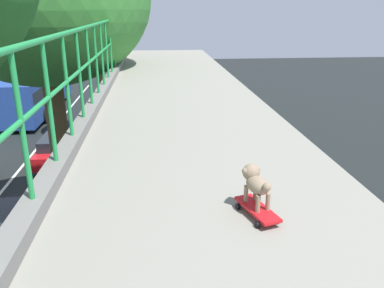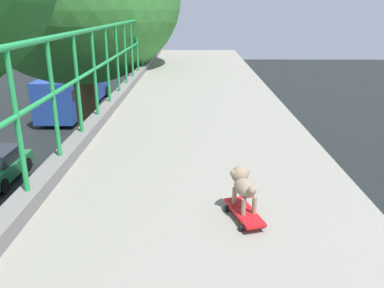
{
  "view_description": "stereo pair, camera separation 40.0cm",
  "coord_description": "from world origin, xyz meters",
  "px_view_note": "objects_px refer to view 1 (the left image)",
  "views": [
    {
      "loc": [
        0.76,
        -0.02,
        7.43
      ],
      "look_at": [
        1.12,
        3.74,
        6.1
      ],
      "focal_mm": 36.35,
      "sensor_mm": 36.0,
      "label": 1
    },
    {
      "loc": [
        1.16,
        -0.04,
        7.43
      ],
      "look_at": [
        1.12,
        3.74,
        6.1
      ],
      "focal_mm": 36.35,
      "sensor_mm": 36.0,
      "label": 2
    }
  ],
  "objects_px": {
    "car_red_taxi_seventh": "(58,149)",
    "small_dog": "(255,181)",
    "car_black_fifth": "(10,230)",
    "toy_skateboard": "(257,209)",
    "city_bus": "(37,89)"
  },
  "relations": [
    {
      "from": "car_red_taxi_seventh",
      "to": "city_bus",
      "type": "distance_m",
      "value": 11.18
    },
    {
      "from": "car_black_fifth",
      "to": "toy_skateboard",
      "type": "xyz_separation_m",
      "value": [
        5.64,
        -8.8,
        5.28
      ]
    },
    {
      "from": "small_dog",
      "to": "city_bus",
      "type": "bearing_deg",
      "value": 109.55
    },
    {
      "from": "toy_skateboard",
      "to": "city_bus",
      "type": "bearing_deg",
      "value": 109.52
    },
    {
      "from": "car_red_taxi_seventh",
      "to": "city_bus",
      "type": "xyz_separation_m",
      "value": [
        -3.75,
        10.48,
        1.03
      ]
    },
    {
      "from": "car_black_fifth",
      "to": "car_red_taxi_seventh",
      "type": "xyz_separation_m",
      "value": [
        -0.13,
        7.59,
        0.06
      ]
    },
    {
      "from": "car_black_fifth",
      "to": "car_red_taxi_seventh",
      "type": "distance_m",
      "value": 7.59
    },
    {
      "from": "city_bus",
      "to": "toy_skateboard",
      "type": "xyz_separation_m",
      "value": [
        9.52,
        -26.86,
        4.19
      ]
    },
    {
      "from": "toy_skateboard",
      "to": "small_dog",
      "type": "relative_size",
      "value": 1.4
    },
    {
      "from": "car_black_fifth",
      "to": "small_dog",
      "type": "relative_size",
      "value": 11.83
    },
    {
      "from": "car_red_taxi_seventh",
      "to": "small_dog",
      "type": "bearing_deg",
      "value": -70.55
    },
    {
      "from": "car_black_fifth",
      "to": "toy_skateboard",
      "type": "distance_m",
      "value": 11.71
    },
    {
      "from": "city_bus",
      "to": "toy_skateboard",
      "type": "distance_m",
      "value": 28.81
    },
    {
      "from": "small_dog",
      "to": "car_red_taxi_seventh",
      "type": "bearing_deg",
      "value": 109.45
    },
    {
      "from": "car_red_taxi_seventh",
      "to": "toy_skateboard",
      "type": "distance_m",
      "value": 18.14
    }
  ]
}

